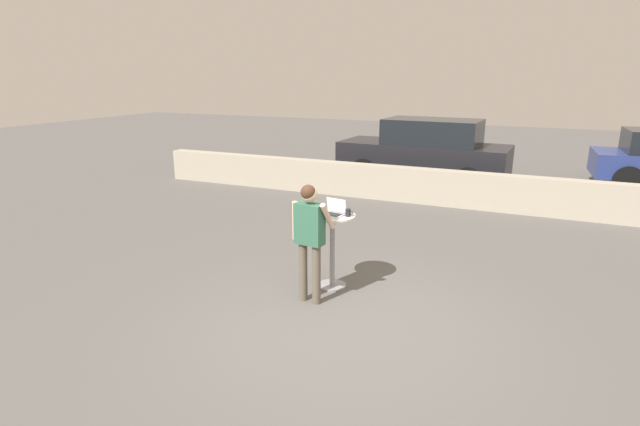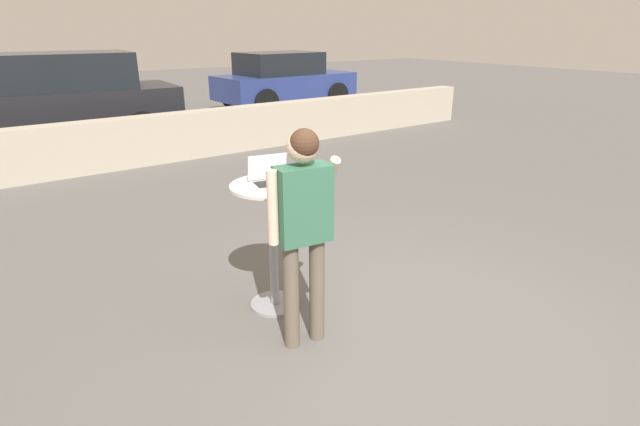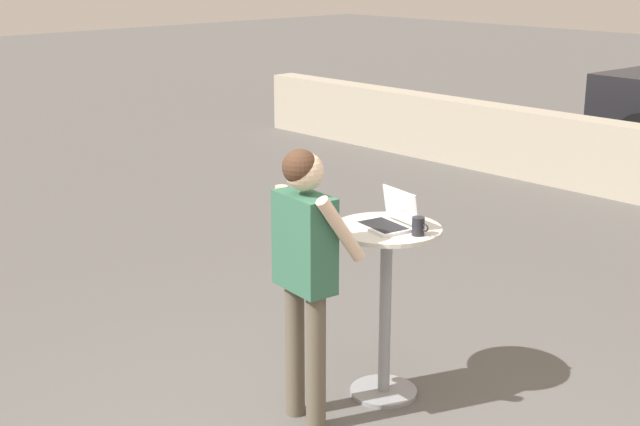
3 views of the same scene
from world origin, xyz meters
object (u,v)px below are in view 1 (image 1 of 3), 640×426
parked_car_near_street (425,151)px  standing_person (309,230)px  laptop (333,211)px  cafe_table (332,240)px  coffee_mug (348,213)px

parked_car_near_street → standing_person: bearing=-88.2°
standing_person → laptop: bearing=80.9°
laptop → standing_person: standing_person is taller
cafe_table → coffee_mug: coffee_mug is taller
standing_person → cafe_table: bearing=81.6°
coffee_mug → standing_person: bearing=-117.8°
parked_car_near_street → cafe_table: bearing=-87.4°
laptop → parked_car_near_street: size_ratio=0.08×
parked_car_near_street → laptop: bearing=-87.3°
standing_person → parked_car_near_street: (-0.25, 7.82, -0.11)m
cafe_table → parked_car_near_street: size_ratio=0.23×
cafe_table → standing_person: (-0.08, -0.56, 0.30)m
cafe_table → standing_person: 0.64m
coffee_mug → parked_car_near_street: 7.27m
laptop → parked_car_near_street: bearing=92.7°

